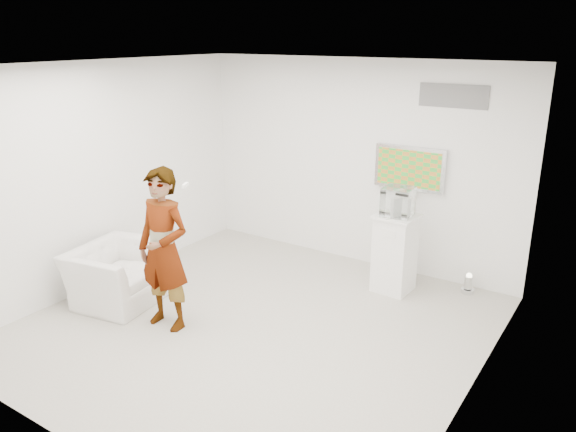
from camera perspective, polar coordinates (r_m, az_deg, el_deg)
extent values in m
cube|color=#A19C94|center=(6.82, -3.26, -10.98)|extent=(5.00, 5.00, 0.01)
cube|color=#302F32|center=(5.97, -3.78, 14.96)|extent=(5.00, 5.00, 0.01)
cube|color=white|center=(8.30, 6.91, 5.33)|extent=(5.00, 0.01, 3.00)
cube|color=white|center=(4.62, -22.49, -6.58)|extent=(5.00, 0.01, 3.00)
cube|color=white|center=(7.94, -18.15, 3.97)|extent=(0.01, 5.00, 3.00)
cube|color=white|center=(5.21, 19.15, -3.38)|extent=(0.01, 5.00, 3.00)
cube|color=silver|center=(7.92, 12.27, 4.79)|extent=(1.00, 0.08, 0.60)
cube|color=slate|center=(7.63, 16.45, 11.61)|extent=(0.90, 0.02, 0.30)
imported|color=white|center=(6.58, -12.51, -3.37)|extent=(0.72, 0.49, 1.92)
imported|color=white|center=(7.57, -16.88, -5.68)|extent=(1.16, 1.27, 0.73)
cube|color=white|center=(7.61, 10.79, -3.72)|extent=(0.54, 0.54, 1.06)
cylinder|color=silver|center=(7.91, 17.84, -6.55)|extent=(0.18, 0.18, 0.27)
cube|color=white|center=(7.38, 11.11, 1.45)|extent=(0.40, 0.40, 0.37)
cube|color=white|center=(7.39, 11.08, 0.98)|extent=(0.11, 0.18, 0.24)
cube|color=white|center=(6.29, -10.38, 3.11)|extent=(0.10, 0.15, 0.04)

